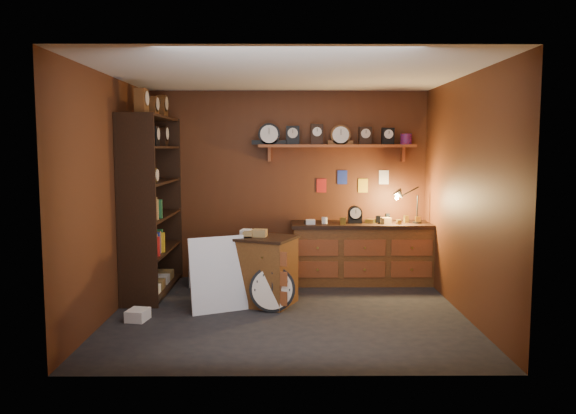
# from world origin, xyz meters

# --- Properties ---
(floor) EXTENTS (4.00, 4.00, 0.00)m
(floor) POSITION_xyz_m (0.00, 0.00, 0.00)
(floor) COLOR black
(floor) RESTS_ON ground
(room_shell) EXTENTS (4.02, 3.62, 2.71)m
(room_shell) POSITION_xyz_m (0.04, 0.11, 1.72)
(room_shell) COLOR #552A14
(room_shell) RESTS_ON ground
(shelving_unit) EXTENTS (0.47, 1.60, 2.58)m
(shelving_unit) POSITION_xyz_m (-1.79, 0.98, 1.25)
(shelving_unit) COLOR black
(shelving_unit) RESTS_ON ground
(workbench) EXTENTS (1.98, 0.66, 1.36)m
(workbench) POSITION_xyz_m (1.05, 1.47, 0.47)
(workbench) COLOR brown
(workbench) RESTS_ON ground
(low_cabinet) EXTENTS (0.90, 0.85, 0.92)m
(low_cabinet) POSITION_xyz_m (-0.29, 0.39, 0.45)
(low_cabinet) COLOR brown
(low_cabinet) RESTS_ON ground
(big_round_clock) EXTENTS (0.53, 0.17, 0.53)m
(big_round_clock) POSITION_xyz_m (-0.18, 0.07, 0.26)
(big_round_clock) COLOR black
(big_round_clock) RESTS_ON ground
(white_panel) EXTENTS (0.69, 0.44, 0.88)m
(white_panel) POSITION_xyz_m (-0.80, 0.09, 0.00)
(white_panel) COLOR silver
(white_panel) RESTS_ON ground
(mini_fridge) EXTENTS (0.59, 0.61, 0.48)m
(mini_fridge) POSITION_xyz_m (-1.03, 1.28, 0.24)
(mini_fridge) COLOR silver
(mini_fridge) RESTS_ON ground
(floor_box_a) EXTENTS (0.31, 0.28, 0.16)m
(floor_box_a) POSITION_xyz_m (-0.57, 0.69, 0.08)
(floor_box_a) COLOR olive
(floor_box_a) RESTS_ON ground
(floor_box_b) EXTENTS (0.25, 0.28, 0.12)m
(floor_box_b) POSITION_xyz_m (-1.65, -0.28, 0.06)
(floor_box_b) COLOR white
(floor_box_b) RESTS_ON ground
(floor_box_c) EXTENTS (0.26, 0.24, 0.16)m
(floor_box_c) POSITION_xyz_m (-0.71, 0.86, 0.08)
(floor_box_c) COLOR olive
(floor_box_c) RESTS_ON ground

